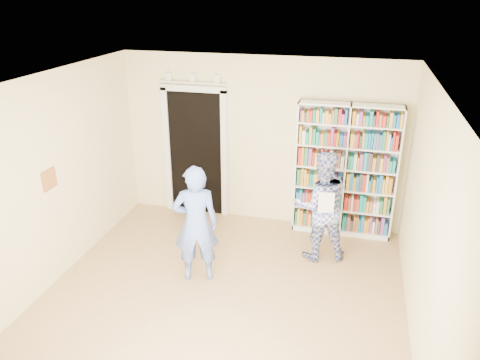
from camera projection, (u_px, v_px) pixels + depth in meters
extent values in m
plane|color=#AB7F52|center=(217.00, 308.00, 5.72)|extent=(5.00, 5.00, 0.00)
plane|color=white|center=(211.00, 88.00, 4.68)|extent=(5.00, 5.00, 0.00)
plane|color=beige|center=(261.00, 142.00, 7.43)|extent=(4.50, 0.00, 4.50)
plane|color=beige|center=(38.00, 189.00, 5.71)|extent=(0.00, 5.00, 5.00)
plane|color=beige|center=(429.00, 234.00, 4.68)|extent=(0.00, 5.00, 5.00)
cube|color=white|center=(345.00, 171.00, 7.10)|extent=(1.51, 0.28, 2.08)
cube|color=white|center=(345.00, 171.00, 7.10)|extent=(0.02, 0.28, 2.08)
cube|color=black|center=(196.00, 154.00, 7.79)|extent=(0.90, 0.03, 2.10)
cube|color=silver|center=(168.00, 152.00, 7.89)|extent=(0.10, 0.06, 2.20)
cube|color=silver|center=(224.00, 157.00, 7.66)|extent=(0.10, 0.06, 2.20)
cube|color=silver|center=(193.00, 89.00, 7.35)|extent=(1.10, 0.06, 0.10)
cube|color=silver|center=(193.00, 82.00, 7.30)|extent=(1.10, 0.08, 0.02)
cube|color=brown|center=(49.00, 179.00, 5.87)|extent=(0.03, 0.25, 0.25)
imported|color=#5D7BCF|center=(196.00, 224.00, 6.03)|extent=(0.68, 0.56, 1.61)
imported|color=#33429E|center=(321.00, 206.00, 6.52)|extent=(0.93, 0.81, 1.61)
cube|color=white|center=(326.00, 203.00, 6.18)|extent=(0.21, 0.03, 0.29)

